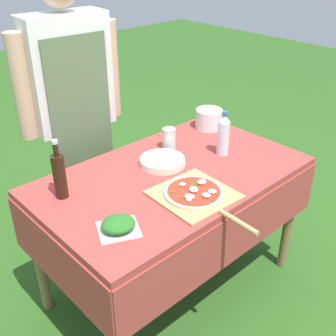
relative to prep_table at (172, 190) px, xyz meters
The scene contains 10 objects.
ground_plane 0.65m from the prep_table, ahead, with size 12.00×12.00×0.00m, color #2D5B1E.
prep_table is the anchor object (origin of this frame).
person_cook 0.77m from the prep_table, 100.37° to the left, with size 0.62×0.23×1.66m.
pizza_on_peel 0.27m from the prep_table, 106.98° to the right, with size 0.35×0.55×0.05m.
oil_bottle 0.58m from the prep_table, 159.78° to the left, with size 0.06×0.06×0.28m.
water_bottle 0.41m from the prep_table, ahead, with size 0.06×0.06×0.24m.
herb_container 0.52m from the prep_table, 158.63° to the right, with size 0.21×0.21×0.06m.
mixing_tub 0.62m from the prep_table, 24.73° to the left, with size 0.16×0.16×0.12m, color silver.
plate_stack 0.16m from the prep_table, 75.92° to the left, with size 0.24×0.24×0.03m.
sauce_jar 0.31m from the prep_table, 50.10° to the left, with size 0.08×0.08×0.12m.
Camera 1 is at (-1.25, -1.31, 1.81)m, focal length 45.00 mm.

